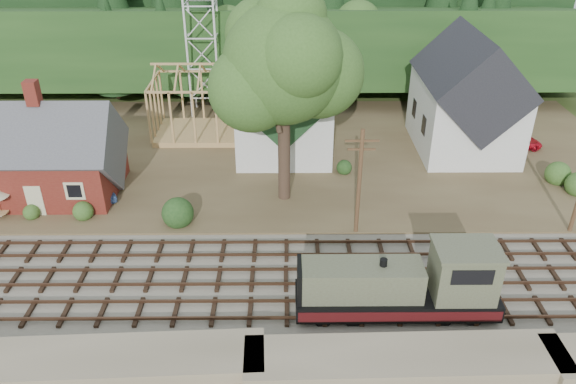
{
  "coord_description": "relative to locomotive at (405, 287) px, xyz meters",
  "views": [
    {
      "loc": [
        2.04,
        -27.51,
        21.97
      ],
      "look_at": [
        2.26,
        6.0,
        3.0
      ],
      "focal_mm": 35.0,
      "sensor_mm": 36.0,
      "label": 1
    }
  ],
  "objects": [
    {
      "name": "village_flat",
      "position": [
        -8.75,
        21.0,
        -1.86
      ],
      "size": [
        64.0,
        26.0,
        0.3
      ],
      "primitive_type": "cube",
      "color": "brown",
      "rests_on": "ground"
    },
    {
      "name": "telegraph_pole_near",
      "position": [
        -1.75,
        8.2,
        2.24
      ],
      "size": [
        2.2,
        0.28,
        8.0
      ],
      "color": "#4C331E",
      "rests_on": "ground"
    },
    {
      "name": "hillside",
      "position": [
        -8.75,
        45.0,
        -2.01
      ],
      "size": [
        70.0,
        28.96,
        12.74
      ],
      "primitive_type": "cube",
      "rotation": [
        -0.17,
        0.0,
        0.0
      ],
      "color": "#1E3F19",
      "rests_on": "ground"
    },
    {
      "name": "car_blue",
      "position": [
        -20.69,
        13.14,
        -1.12
      ],
      "size": [
        2.94,
        3.66,
        1.17
      ],
      "primitive_type": "imported",
      "rotation": [
        0.0,
        0.0,
        0.53
      ],
      "color": "#597DBF",
      "rests_on": "village_flat"
    },
    {
      "name": "big_tree",
      "position": [
        -6.58,
        13.08,
        8.21
      ],
      "size": [
        10.9,
        8.4,
        14.7
      ],
      "color": "#38281E",
      "rests_on": "village_flat"
    },
    {
      "name": "depot",
      "position": [
        -24.75,
        14.0,
        1.21
      ],
      "size": [
        10.8,
        7.41,
        9.0
      ],
      "color": "maroon",
      "rests_on": "village_flat"
    },
    {
      "name": "locomotive",
      "position": [
        0.0,
        0.0,
        0.0
      ],
      "size": [
        11.14,
        2.79,
        4.48
      ],
      "color": "black",
      "rests_on": "railroad_bed"
    },
    {
      "name": "railroad_bed",
      "position": [
        -8.75,
        3.0,
        -1.93
      ],
      "size": [
        64.0,
        11.0,
        0.16
      ],
      "primitive_type": "cube",
      "color": "#726B5B",
      "rests_on": "ground"
    },
    {
      "name": "timber_frame",
      "position": [
        -14.75,
        25.0,
        1.26
      ],
      "size": [
        8.2,
        6.2,
        6.99
      ],
      "color": "tan",
      "rests_on": "village_flat"
    },
    {
      "name": "church",
      "position": [
        -6.75,
        22.68,
        3.17
      ],
      "size": [
        8.4,
        15.17,
        13.0
      ],
      "color": "silver",
      "rests_on": "village_flat"
    },
    {
      "name": "car_red",
      "position": [
        14.56,
        21.83,
        -1.14
      ],
      "size": [
        4.09,
        1.9,
        1.13
      ],
      "primitive_type": "imported",
      "rotation": [
        0.0,
        0.0,
        1.58
      ],
      "color": "red",
      "rests_on": "village_flat"
    },
    {
      "name": "farmhouse",
      "position": [
        9.25,
        22.0,
        2.86
      ],
      "size": [
        8.4,
        10.8,
        10.6
      ],
      "color": "silver",
      "rests_on": "village_flat"
    },
    {
      "name": "ground",
      "position": [
        -8.75,
        3.0,
        -2.01
      ],
      "size": [
        140.0,
        140.0,
        0.0
      ],
      "primitive_type": "plane",
      "color": "#384C1E",
      "rests_on": "ground"
    },
    {
      "name": "ridge",
      "position": [
        -8.75,
        61.0,
        -2.01
      ],
      "size": [
        80.0,
        20.0,
        12.0
      ],
      "primitive_type": "cube",
      "color": "black",
      "rests_on": "ground"
    },
    {
      "name": "lattice_tower",
      "position": [
        -14.75,
        31.0,
        8.03
      ],
      "size": [
        3.2,
        3.2,
        12.12
      ],
      "color": "silver",
      "rests_on": "village_flat"
    }
  ]
}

